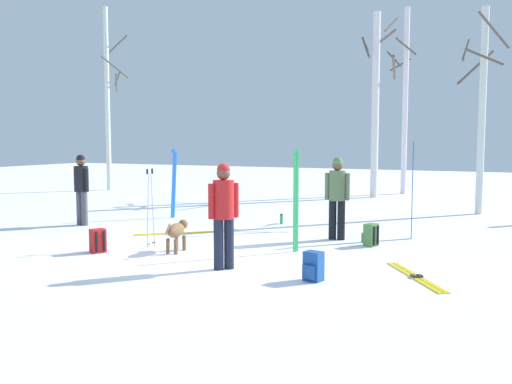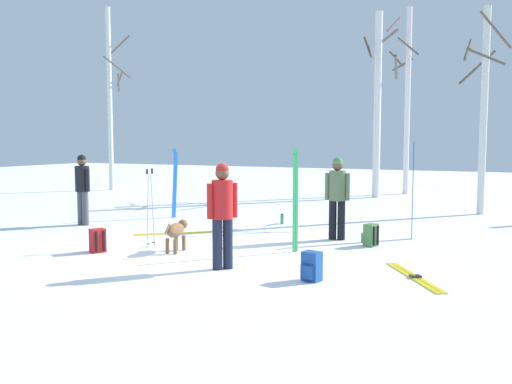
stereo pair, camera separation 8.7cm
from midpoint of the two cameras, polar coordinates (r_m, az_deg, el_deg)
The scene contains 20 objects.
ground_plane at distance 10.19m, azimuth -5.17°, elevation -6.55°, with size 60.00×60.00×0.00m, color white.
person_0 at distance 9.13m, azimuth -3.53°, elevation -1.68°, with size 0.37×0.42×1.72m.
person_1 at distance 14.43m, azimuth -17.23°, elevation 0.67°, with size 0.51×0.34×1.72m.
person_2 at distance 11.91m, azimuth 7.92°, elevation -0.08°, with size 0.52×0.34×1.72m.
dog at distance 10.71m, azimuth -8.14°, elevation -3.89°, with size 0.31×0.89×0.57m.
ski_pair_planted_0 at distance 10.54m, azimuth 3.77°, elevation -0.90°, with size 0.06×0.13×1.91m.
ski_pair_planted_1 at distance 12.39m, azimuth 15.17°, elevation 0.15°, with size 0.07×0.28×2.04m.
ski_pair_planted_2 at distance 15.31m, azimuth -8.38°, elevation 0.85°, with size 0.07×0.24×1.83m.
ski_pair_lying_0 at distance 9.07m, azimuth 15.38°, elevation -8.15°, with size 1.18×1.72×0.05m.
ski_pair_lying_1 at distance 12.79m, azimuth -8.02°, elevation -4.09°, with size 1.59×1.34×0.05m.
ski_poles_0 at distance 11.20m, azimuth -10.74°, elevation -1.34°, with size 0.07×0.27×1.52m.
backpack_0 at distance 8.52m, azimuth 5.44°, elevation -7.44°, with size 0.30×0.32×0.44m.
backpack_1 at distance 10.97m, azimuth -15.77°, elevation -4.74°, with size 0.34×0.32×0.44m.
backpack_2 at distance 11.41m, azimuth 11.18°, elevation -4.25°, with size 0.33×0.31×0.44m.
water_bottle_0 at distance 14.06m, azimuth 2.38°, elevation -2.73°, with size 0.08×0.08×0.26m.
water_bottle_1 at distance 14.96m, azimuth -2.89°, elevation -2.28°, with size 0.06×0.06×0.24m.
birch_tree_0 at distance 24.16m, azimuth -14.69°, elevation 9.16°, with size 1.39×1.44×7.35m.
birch_tree_1 at distance 20.82m, azimuth 11.77°, elevation 8.75°, with size 1.33×1.30×6.51m.
birch_tree_2 at distance 22.42m, azimuth 14.53°, elevation 9.11°, with size 1.19×1.47×6.96m.
birch_tree_3 at distance 16.99m, azimuth 21.52°, elevation 8.00°, with size 1.38×1.38×5.67m.
Camera 1 is at (4.96, -8.64, 2.10)m, focal length 40.00 mm.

